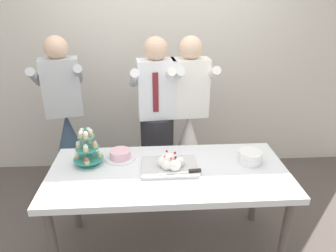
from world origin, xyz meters
The scene contains 10 objects.
ground_plane centered at (0.00, 0.00, 0.00)m, with size 8.00×8.00×0.00m, color #564C47.
rear_wall centered at (0.00, 1.48, 1.45)m, with size 5.20×0.10×2.90m, color beige.
dessert_table centered at (0.00, 0.00, 0.70)m, with size 1.80×0.80×0.78m.
cupcake_stand centered at (-0.62, 0.14, 0.90)m, with size 0.23×0.23×0.31m.
main_cake_tray centered at (0.01, 0.03, 0.82)m, with size 0.44×0.31×0.12m.
plate_stack centered at (0.64, 0.08, 0.82)m, with size 0.18×0.19×0.10m.
round_cake centered at (-0.38, 0.20, 0.81)m, with size 0.24×0.24×0.07m.
person_groom centered at (-0.07, 0.73, 0.75)m, with size 0.50×0.53×1.66m.
person_bride centered at (0.24, 0.75, 0.58)m, with size 0.56×0.56×1.66m.
person_guest centered at (-0.95, 0.85, 0.58)m, with size 0.58×0.57×1.66m.
Camera 1 is at (-0.12, -1.95, 2.01)m, focal length 32.55 mm.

